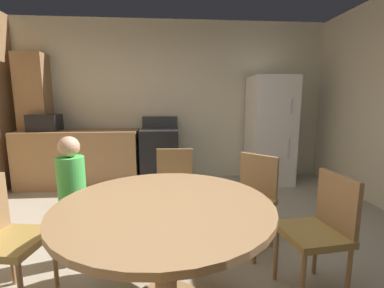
{
  "coord_description": "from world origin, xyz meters",
  "views": [
    {
      "loc": [
        -0.07,
        -1.87,
        1.38
      ],
      "look_at": [
        0.17,
        1.06,
        0.89
      ],
      "focal_mm": 24.7,
      "sensor_mm": 36.0,
      "label": 1
    }
  ],
  "objects_px": {
    "oven_range": "(160,156)",
    "chair_north": "(174,186)",
    "chair_northeast": "(252,195)",
    "dining_table": "(165,226)",
    "chair_east": "(321,226)",
    "microwave": "(45,123)",
    "person_child": "(73,197)",
    "refrigerator": "(270,130)",
    "chair_west": "(2,234)"
  },
  "relations": [
    {
      "from": "oven_range",
      "to": "chair_north",
      "type": "relative_size",
      "value": 1.26
    },
    {
      "from": "chair_northeast",
      "to": "oven_range",
      "type": "bearing_deg",
      "value": -109.01
    },
    {
      "from": "dining_table",
      "to": "chair_east",
      "type": "relative_size",
      "value": 1.52
    },
    {
      "from": "oven_range",
      "to": "dining_table",
      "type": "distance_m",
      "value": 2.77
    },
    {
      "from": "oven_range",
      "to": "microwave",
      "type": "height_order",
      "value": "microwave"
    },
    {
      "from": "chair_north",
      "to": "person_child",
      "type": "xyz_separation_m",
      "value": [
        -0.85,
        -0.45,
        0.08
      ]
    },
    {
      "from": "chair_northeast",
      "to": "chair_north",
      "type": "relative_size",
      "value": 1.0
    },
    {
      "from": "microwave",
      "to": "chair_north",
      "type": "xyz_separation_m",
      "value": [
        2.0,
        -1.67,
        -0.53
      ]
    },
    {
      "from": "person_child",
      "to": "microwave",
      "type": "bearing_deg",
      "value": 157.64
    },
    {
      "from": "oven_range",
      "to": "chair_east",
      "type": "relative_size",
      "value": 1.26
    },
    {
      "from": "microwave",
      "to": "chair_north",
      "type": "distance_m",
      "value": 2.65
    },
    {
      "from": "refrigerator",
      "to": "chair_west",
      "type": "height_order",
      "value": "refrigerator"
    },
    {
      "from": "dining_table",
      "to": "chair_northeast",
      "type": "bearing_deg",
      "value": 43.99
    },
    {
      "from": "dining_table",
      "to": "chair_east",
      "type": "xyz_separation_m",
      "value": [
        1.09,
        0.13,
        -0.11
      ]
    },
    {
      "from": "microwave",
      "to": "person_child",
      "type": "relative_size",
      "value": 0.4
    },
    {
      "from": "microwave",
      "to": "chair_north",
      "type": "relative_size",
      "value": 0.51
    },
    {
      "from": "dining_table",
      "to": "chair_west",
      "type": "relative_size",
      "value": 1.52
    },
    {
      "from": "chair_north",
      "to": "person_child",
      "type": "relative_size",
      "value": 0.8
    },
    {
      "from": "refrigerator",
      "to": "dining_table",
      "type": "height_order",
      "value": "refrigerator"
    },
    {
      "from": "chair_northeast",
      "to": "person_child",
      "type": "bearing_deg",
      "value": -39.57
    },
    {
      "from": "microwave",
      "to": "chair_east",
      "type": "relative_size",
      "value": 0.51
    },
    {
      "from": "chair_northeast",
      "to": "chair_east",
      "type": "bearing_deg",
      "value": 71.3
    },
    {
      "from": "oven_range",
      "to": "refrigerator",
      "type": "height_order",
      "value": "refrigerator"
    },
    {
      "from": "dining_table",
      "to": "chair_east",
      "type": "bearing_deg",
      "value": 6.59
    },
    {
      "from": "microwave",
      "to": "person_child",
      "type": "distance_m",
      "value": 2.45
    },
    {
      "from": "oven_range",
      "to": "microwave",
      "type": "relative_size",
      "value": 2.5
    },
    {
      "from": "dining_table",
      "to": "person_child",
      "type": "height_order",
      "value": "person_child"
    },
    {
      "from": "chair_northeast",
      "to": "dining_table",
      "type": "bearing_deg",
      "value": -0.0
    },
    {
      "from": "chair_north",
      "to": "chair_west",
      "type": "bearing_deg",
      "value": -48.05
    },
    {
      "from": "chair_north",
      "to": "person_child",
      "type": "distance_m",
      "value": 0.97
    },
    {
      "from": "chair_north",
      "to": "chair_west",
      "type": "xyz_separation_m",
      "value": [
        -1.15,
        -0.91,
        0.0
      ]
    },
    {
      "from": "chair_northeast",
      "to": "person_child",
      "type": "height_order",
      "value": "person_child"
    },
    {
      "from": "chair_east",
      "to": "person_child",
      "type": "relative_size",
      "value": 0.8
    },
    {
      "from": "chair_west",
      "to": "person_child",
      "type": "relative_size",
      "value": 0.8
    },
    {
      "from": "chair_northeast",
      "to": "chair_west",
      "type": "relative_size",
      "value": 1.0
    },
    {
      "from": "chair_east",
      "to": "person_child",
      "type": "distance_m",
      "value": 1.94
    },
    {
      "from": "oven_range",
      "to": "chair_north",
      "type": "xyz_separation_m",
      "value": [
        0.22,
        -1.67,
        0.03
      ]
    },
    {
      "from": "chair_northeast",
      "to": "chair_north",
      "type": "bearing_deg",
      "value": -68.88
    },
    {
      "from": "refrigerator",
      "to": "chair_north",
      "type": "height_order",
      "value": "refrigerator"
    },
    {
      "from": "oven_range",
      "to": "chair_west",
      "type": "relative_size",
      "value": 1.26
    },
    {
      "from": "refrigerator",
      "to": "chair_northeast",
      "type": "bearing_deg",
      "value": -114.72
    },
    {
      "from": "chair_northeast",
      "to": "microwave",
      "type": "bearing_deg",
      "value": -80.38
    },
    {
      "from": "oven_range",
      "to": "person_child",
      "type": "bearing_deg",
      "value": -106.71
    },
    {
      "from": "oven_range",
      "to": "dining_table",
      "type": "xyz_separation_m",
      "value": [
        0.14,
        -2.77,
        0.14
      ]
    },
    {
      "from": "dining_table",
      "to": "chair_north",
      "type": "distance_m",
      "value": 1.1
    },
    {
      "from": "refrigerator",
      "to": "chair_east",
      "type": "bearing_deg",
      "value": -102.99
    },
    {
      "from": "oven_range",
      "to": "microwave",
      "type": "xyz_separation_m",
      "value": [
        -1.78,
        -0.0,
        0.56
      ]
    },
    {
      "from": "microwave",
      "to": "chair_northeast",
      "type": "distance_m",
      "value": 3.41
    },
    {
      "from": "dining_table",
      "to": "refrigerator",
      "type": "bearing_deg",
      "value": 58.12
    },
    {
      "from": "refrigerator",
      "to": "chair_east",
      "type": "relative_size",
      "value": 2.02
    }
  ]
}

